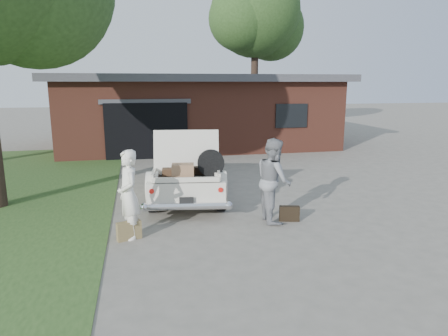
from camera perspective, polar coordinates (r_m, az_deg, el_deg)
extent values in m
plane|color=gray|center=(8.62, 0.85, -7.99)|extent=(90.00, 90.00, 0.00)
cube|color=brown|center=(19.65, -3.92, 7.80)|extent=(12.00, 7.00, 3.00)
cube|color=#4C4C51|center=(19.59, -3.99, 12.62)|extent=(12.80, 7.80, 0.30)
cube|color=black|center=(16.05, -10.98, 5.22)|extent=(3.20, 0.30, 2.20)
cube|color=#4C4C51|center=(15.89, -11.14, 9.31)|extent=(3.50, 0.12, 0.18)
cube|color=black|center=(17.14, 9.60, 7.38)|extent=(1.40, 0.08, 1.00)
cylinder|color=#38281E|center=(25.38, 4.35, 11.80)|extent=(0.44, 0.44, 5.69)
sphere|color=#395D26|center=(25.72, 4.51, 21.36)|extent=(5.38, 5.38, 5.38)
sphere|color=#395D26|center=(26.47, 6.79, 19.27)|extent=(4.04, 4.04, 4.04)
sphere|color=#395D26|center=(24.72, 2.42, 20.57)|extent=(3.77, 3.77, 3.77)
cube|color=silver|center=(10.80, -5.19, -0.79)|extent=(2.31, 4.68, 0.58)
cube|color=beige|center=(10.97, -5.23, 2.16)|extent=(1.71, 1.98, 0.47)
cube|color=black|center=(11.81, -5.17, 2.78)|extent=(1.39, 0.26, 0.40)
cube|color=black|center=(10.13, -5.29, 1.23)|extent=(1.39, 0.26, 0.40)
cylinder|color=black|center=(9.44, -10.10, -4.49)|extent=(0.28, 0.61, 0.59)
cylinder|color=black|center=(9.41, -0.46, -4.35)|extent=(0.28, 0.61, 0.59)
cylinder|color=black|center=(12.39, -8.74, -0.47)|extent=(0.28, 0.61, 0.59)
cylinder|color=black|center=(12.37, -1.42, -0.35)|extent=(0.28, 0.61, 0.59)
cylinder|color=silver|center=(8.65, -5.37, -5.47)|extent=(1.85, 0.41, 0.16)
cylinder|color=#A5140F|center=(8.66, -10.29, -3.24)|extent=(0.12, 0.10, 0.11)
cylinder|color=#A5140F|center=(8.63, -0.50, -3.10)|extent=(0.12, 0.10, 0.11)
cube|color=black|center=(8.59, -5.39, -4.65)|extent=(0.30, 0.06, 0.15)
cube|color=black|center=(9.07, -5.37, -1.28)|extent=(1.51, 1.17, 0.04)
cube|color=silver|center=(9.10, -9.91, -0.79)|extent=(0.19, 0.99, 0.16)
cube|color=silver|center=(9.07, -0.84, -0.65)|extent=(0.19, 0.99, 0.16)
cube|color=silver|center=(8.58, -5.43, -1.69)|extent=(1.43, 0.25, 0.11)
cube|color=silver|center=(9.31, -5.40, 2.29)|extent=(1.54, 0.53, 1.00)
cube|color=#4A3220|center=(9.22, -7.22, -0.47)|extent=(0.54, 0.39, 0.16)
cube|color=#9F7351|center=(8.80, -5.89, -0.48)|extent=(0.52, 0.38, 0.33)
cube|color=black|center=(9.30, -4.75, -0.24)|extent=(0.64, 0.46, 0.18)
cylinder|color=black|center=(8.97, -1.88, 0.72)|extent=(0.62, 0.23, 0.61)
imported|color=white|center=(7.85, -13.47, -3.72)|extent=(0.58, 0.72, 1.73)
imported|color=gray|center=(8.64, 7.12, -1.73)|extent=(0.70, 0.90, 1.82)
cube|color=olive|center=(7.96, -13.41, -8.70)|extent=(0.49, 0.28, 0.36)
cube|color=black|center=(8.86, 9.32, -6.44)|extent=(0.46, 0.24, 0.34)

